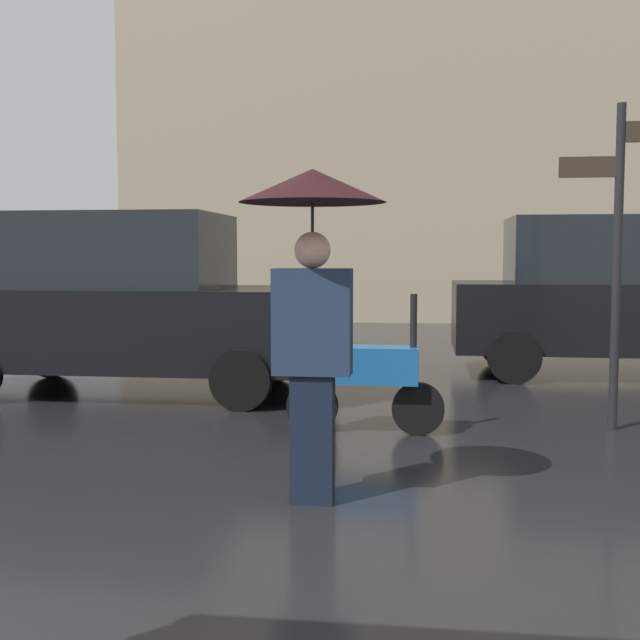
# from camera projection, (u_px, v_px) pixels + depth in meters

# --- Properties ---
(pedestrian_with_umbrella) EXTENTS (0.92, 0.92, 2.10)m
(pedestrian_with_umbrella) POSITION_uv_depth(u_px,v_px,m) (312.00, 255.00, 4.97)
(pedestrian_with_umbrella) COLOR black
(pedestrian_with_umbrella) RESTS_ON ground
(parked_scooter) EXTENTS (1.39, 0.32, 1.23)m
(parked_scooter) POSITION_uv_depth(u_px,v_px,m) (360.00, 371.00, 7.03)
(parked_scooter) COLOR black
(parked_scooter) RESTS_ON ground
(parked_car_left) EXTENTS (4.04, 1.87, 2.06)m
(parked_car_left) POSITION_uv_depth(u_px,v_px,m) (606.00, 297.00, 10.40)
(parked_car_left) COLOR black
(parked_car_left) RESTS_ON ground
(parked_car_right) EXTENTS (4.49, 2.03, 2.03)m
(parked_car_right) POSITION_uv_depth(u_px,v_px,m) (128.00, 304.00, 9.14)
(parked_car_right) COLOR black
(parked_car_right) RESTS_ON ground
(street_signpost) EXTENTS (1.08, 0.08, 2.89)m
(street_signpost) POSITION_uv_depth(u_px,v_px,m) (619.00, 234.00, 7.07)
(street_signpost) COLOR black
(street_signpost) RESTS_ON ground
(building_block) EXTENTS (15.55, 2.22, 14.87)m
(building_block) POSITION_uv_depth(u_px,v_px,m) (448.00, 6.00, 18.85)
(building_block) COLOR gray
(building_block) RESTS_ON ground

